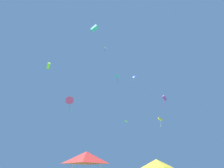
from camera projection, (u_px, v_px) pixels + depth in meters
name	position (u px, v px, depth m)	size (l,w,h in m)	color
canopy_tent_yellow	(157.00, 164.00, 15.52)	(2.79, 2.79, 2.99)	#9E9EA3
canopy_tent_red	(86.00, 157.00, 12.80)	(3.17, 3.17, 3.39)	#9E9EA3
kite_lime_diamond	(126.00, 121.00, 34.09)	(0.90, 0.71, 0.47)	#75D138
kite_cyan_box	(94.00, 28.00, 22.14)	(1.31, 0.96, 1.06)	#2DB7CC
kite_cyan_delta	(117.00, 76.00, 35.02)	(1.05, 1.35, 2.65)	#2DB7CC
kite_lime_box	(49.00, 66.00, 18.58)	(0.63, 0.92, 0.68)	#75D138
kite_yellow_box	(160.00, 119.00, 26.57)	(0.85, 0.54, 1.69)	yellow
kite_magenta_delta	(70.00, 101.00, 25.34)	(1.74, 1.48, 3.08)	#D6389E
kite_purple_box	(165.00, 98.00, 26.77)	(1.02, 0.99, 2.31)	purple
kite_yellow_delta	(106.00, 48.00, 31.42)	(0.89, 0.78, 1.59)	yellow
kite_blue_delta	(134.00, 77.00, 40.30)	(1.38, 1.18, 2.47)	blue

